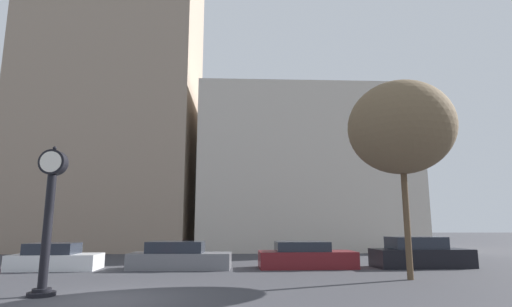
# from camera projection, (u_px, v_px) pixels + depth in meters

# --- Properties ---
(ground_plane) EXTENTS (200.00, 200.00, 0.00)m
(ground_plane) POSITION_uv_depth(u_px,v_px,m) (100.00, 300.00, 11.07)
(ground_plane) COLOR #38383D
(building_tall_tower) EXTENTS (14.26, 12.00, 34.95)m
(building_tall_tower) POSITION_uv_depth(u_px,v_px,m) (120.00, 58.00, 37.45)
(building_tall_tower) COLOR gray
(building_tall_tower) RESTS_ON ground_plane
(building_storefront_row) EXTENTS (17.70, 12.00, 13.38)m
(building_storefront_row) POSITION_uv_depth(u_px,v_px,m) (301.00, 173.00, 36.26)
(building_storefront_row) COLOR beige
(building_storefront_row) RESTS_ON ground_plane
(street_clock) EXTENTS (0.79, 0.79, 4.47)m
(street_clock) POSITION_uv_depth(u_px,v_px,m) (49.00, 212.00, 12.08)
(street_clock) COLOR black
(street_clock) RESTS_ON ground_plane
(car_white) EXTENTS (3.96, 2.09, 1.22)m
(car_white) POSITION_uv_depth(u_px,v_px,m) (55.00, 258.00, 18.60)
(car_white) COLOR silver
(car_white) RESTS_ON ground_plane
(car_grey) EXTENTS (4.83, 1.96, 1.28)m
(car_grey) POSITION_uv_depth(u_px,v_px,m) (179.00, 257.00, 18.97)
(car_grey) COLOR slate
(car_grey) RESTS_ON ground_plane
(car_maroon) EXTENTS (4.67, 2.00, 1.26)m
(car_maroon) POSITION_uv_depth(u_px,v_px,m) (306.00, 257.00, 19.39)
(car_maroon) COLOR maroon
(car_maroon) RESTS_ON ground_plane
(car_black) EXTENTS (4.81, 2.10, 1.48)m
(car_black) POSITION_uv_depth(u_px,v_px,m) (420.00, 254.00, 19.71)
(car_black) COLOR black
(car_black) RESTS_ON ground_plane
(bare_tree) EXTENTS (4.23, 4.23, 7.87)m
(bare_tree) POSITION_uv_depth(u_px,v_px,m) (401.00, 128.00, 16.23)
(bare_tree) COLOR brown
(bare_tree) RESTS_ON ground_plane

